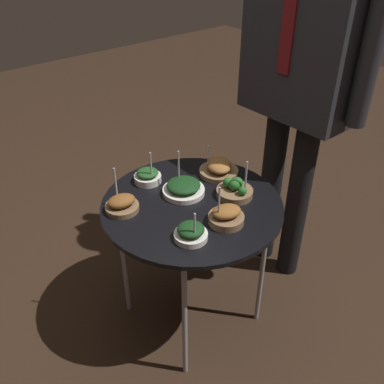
{
  "coord_description": "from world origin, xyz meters",
  "views": [
    {
      "loc": [
        1.02,
        -0.85,
        1.57
      ],
      "look_at": [
        0.0,
        0.0,
        0.68
      ],
      "focal_mm": 40.0,
      "sensor_mm": 36.0,
      "label": 1
    }
  ],
  "objects_px": {
    "waiter_figure": "(303,59)",
    "bowl_spinach_front_right": "(184,188)",
    "bowl_roast_front_center": "(122,204)",
    "bowl_spinach_back_right": "(148,176)",
    "bowl_roast_near_rim": "(219,168)",
    "bowl_broccoli_far_rim": "(235,190)",
    "bowl_roast_mid_left": "(226,216)",
    "serving_cart": "(192,211)",
    "bowl_spinach_front_left": "(191,232)"
  },
  "relations": [
    {
      "from": "serving_cart",
      "to": "bowl_spinach_front_left",
      "type": "distance_m",
      "value": 0.22
    },
    {
      "from": "serving_cart",
      "to": "bowl_roast_front_center",
      "type": "xyz_separation_m",
      "value": [
        -0.13,
        -0.23,
        0.07
      ]
    },
    {
      "from": "bowl_roast_front_center",
      "to": "bowl_spinach_back_right",
      "type": "xyz_separation_m",
      "value": [
        -0.1,
        0.19,
        -0.0
      ]
    },
    {
      "from": "bowl_roast_mid_left",
      "to": "waiter_figure",
      "type": "xyz_separation_m",
      "value": [
        -0.17,
        0.55,
        0.41
      ]
    },
    {
      "from": "serving_cart",
      "to": "bowl_roast_front_center",
      "type": "height_order",
      "value": "bowl_roast_front_center"
    },
    {
      "from": "waiter_figure",
      "to": "bowl_roast_mid_left",
      "type": "bearing_deg",
      "value": -73.25
    },
    {
      "from": "serving_cart",
      "to": "bowl_spinach_back_right",
      "type": "relative_size",
      "value": 4.68
    },
    {
      "from": "bowl_roast_front_center",
      "to": "bowl_roast_mid_left",
      "type": "xyz_separation_m",
      "value": [
        0.3,
        0.24,
        0.0
      ]
    },
    {
      "from": "bowl_roast_near_rim",
      "to": "bowl_broccoli_far_rim",
      "type": "bearing_deg",
      "value": -21.21
    },
    {
      "from": "bowl_broccoli_far_rim",
      "to": "bowl_roast_mid_left",
      "type": "distance_m",
      "value": 0.18
    },
    {
      "from": "serving_cart",
      "to": "waiter_figure",
      "type": "xyz_separation_m",
      "value": [
        0.0,
        0.57,
        0.48
      ]
    },
    {
      "from": "bowl_spinach_front_right",
      "to": "waiter_figure",
      "type": "height_order",
      "value": "waiter_figure"
    },
    {
      "from": "serving_cart",
      "to": "bowl_roast_mid_left",
      "type": "distance_m",
      "value": 0.18
    },
    {
      "from": "bowl_spinach_front_right",
      "to": "bowl_broccoli_far_rim",
      "type": "xyz_separation_m",
      "value": [
        0.14,
        0.14,
        0.0
      ]
    },
    {
      "from": "bowl_roast_front_center",
      "to": "bowl_spinach_back_right",
      "type": "distance_m",
      "value": 0.21
    },
    {
      "from": "bowl_broccoli_far_rim",
      "to": "bowl_spinach_back_right",
      "type": "xyz_separation_m",
      "value": [
        -0.3,
        -0.2,
        -0.0
      ]
    },
    {
      "from": "bowl_spinach_front_right",
      "to": "bowl_roast_mid_left",
      "type": "distance_m",
      "value": 0.24
    },
    {
      "from": "serving_cart",
      "to": "bowl_broccoli_far_rim",
      "type": "relative_size",
      "value": 4.39
    },
    {
      "from": "bowl_broccoli_far_rim",
      "to": "bowl_roast_near_rim",
      "type": "bearing_deg",
      "value": 158.79
    },
    {
      "from": "bowl_broccoli_far_rim",
      "to": "bowl_roast_mid_left",
      "type": "relative_size",
      "value": 0.97
    },
    {
      "from": "bowl_roast_near_rim",
      "to": "bowl_roast_mid_left",
      "type": "height_order",
      "value": "bowl_roast_mid_left"
    },
    {
      "from": "bowl_spinach_front_right",
      "to": "bowl_roast_near_rim",
      "type": "relative_size",
      "value": 0.98
    },
    {
      "from": "bowl_spinach_front_right",
      "to": "bowl_spinach_back_right",
      "type": "distance_m",
      "value": 0.17
    },
    {
      "from": "bowl_spinach_front_right",
      "to": "waiter_figure",
      "type": "relative_size",
      "value": 0.1
    },
    {
      "from": "bowl_spinach_front_right",
      "to": "bowl_spinach_front_left",
      "type": "relative_size",
      "value": 1.31
    },
    {
      "from": "bowl_spinach_front_left",
      "to": "bowl_roast_near_rim",
      "type": "relative_size",
      "value": 0.75
    },
    {
      "from": "bowl_roast_front_center",
      "to": "bowl_roast_near_rim",
      "type": "xyz_separation_m",
      "value": [
        0.04,
        0.45,
        0.0
      ]
    },
    {
      "from": "bowl_roast_mid_left",
      "to": "bowl_spinach_front_left",
      "type": "bearing_deg",
      "value": -94.59
    },
    {
      "from": "bowl_broccoli_far_rim",
      "to": "bowl_spinach_front_right",
      "type": "bearing_deg",
      "value": -134.2
    },
    {
      "from": "bowl_broccoli_far_rim",
      "to": "bowl_spinach_back_right",
      "type": "distance_m",
      "value": 0.36
    },
    {
      "from": "waiter_figure",
      "to": "bowl_spinach_front_right",
      "type": "bearing_deg",
      "value": -97.81
    },
    {
      "from": "bowl_roast_front_center",
      "to": "bowl_roast_mid_left",
      "type": "height_order",
      "value": "same"
    },
    {
      "from": "bowl_broccoli_far_rim",
      "to": "waiter_figure",
      "type": "xyz_separation_m",
      "value": [
        -0.06,
        0.41,
        0.41
      ]
    },
    {
      "from": "bowl_roast_front_center",
      "to": "bowl_roast_near_rim",
      "type": "relative_size",
      "value": 0.97
    },
    {
      "from": "bowl_spinach_front_right",
      "to": "bowl_spinach_back_right",
      "type": "xyz_separation_m",
      "value": [
        -0.16,
        -0.06,
        -0.0
      ]
    },
    {
      "from": "bowl_spinach_front_left",
      "to": "waiter_figure",
      "type": "relative_size",
      "value": 0.08
    },
    {
      "from": "bowl_spinach_front_right",
      "to": "serving_cart",
      "type": "bearing_deg",
      "value": -13.16
    },
    {
      "from": "serving_cart",
      "to": "waiter_figure",
      "type": "bearing_deg",
      "value": 89.63
    },
    {
      "from": "bowl_roast_front_center",
      "to": "bowl_spinach_front_left",
      "type": "distance_m",
      "value": 0.3
    },
    {
      "from": "bowl_roast_front_center",
      "to": "bowl_spinach_front_left",
      "type": "height_order",
      "value": "bowl_roast_front_center"
    },
    {
      "from": "serving_cart",
      "to": "bowl_spinach_back_right",
      "type": "bearing_deg",
      "value": -169.58
    },
    {
      "from": "bowl_roast_mid_left",
      "to": "bowl_spinach_back_right",
      "type": "distance_m",
      "value": 0.4
    },
    {
      "from": "serving_cart",
      "to": "bowl_spinach_front_right",
      "type": "relative_size",
      "value": 4.19
    },
    {
      "from": "serving_cart",
      "to": "bowl_spinach_back_right",
      "type": "height_order",
      "value": "bowl_spinach_back_right"
    },
    {
      "from": "waiter_figure",
      "to": "bowl_spinach_back_right",
      "type": "bearing_deg",
      "value": -111.04
    },
    {
      "from": "serving_cart",
      "to": "bowl_roast_near_rim",
      "type": "bearing_deg",
      "value": 112.13
    },
    {
      "from": "waiter_figure",
      "to": "bowl_spinach_front_left",
      "type": "bearing_deg",
      "value": -77.69
    },
    {
      "from": "bowl_spinach_front_left",
      "to": "waiter_figure",
      "type": "distance_m",
      "value": 0.83
    },
    {
      "from": "bowl_broccoli_far_rim",
      "to": "waiter_figure",
      "type": "distance_m",
      "value": 0.58
    },
    {
      "from": "bowl_roast_mid_left",
      "to": "serving_cart",
      "type": "bearing_deg",
      "value": -174.33
    }
  ]
}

